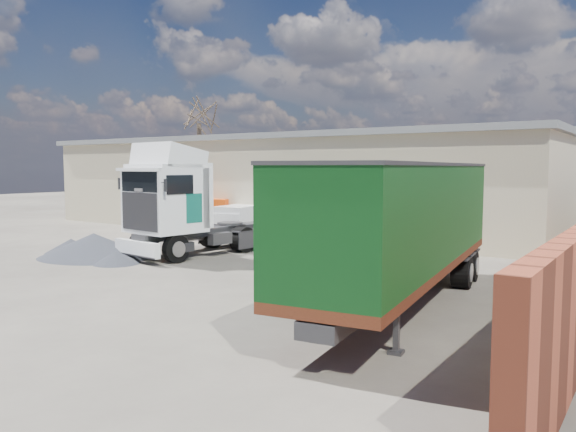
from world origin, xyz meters
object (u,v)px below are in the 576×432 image
Objects in this scene: panel_van at (244,220)px; orange_skip at (206,218)px; bare_tree at (199,111)px; tractor_unit at (183,209)px; box_trailer at (405,220)px.

orange_skip reaches higher than panel_van.
bare_tree is 17.94m from panel_van.
bare_tree is 23.00m from tractor_unit.
tractor_unit is 10.96m from box_trailer.
bare_tree is 2.76× the size of orange_skip.
tractor_unit is 1.66× the size of panel_van.
tractor_unit is 2.02× the size of orange_skip.
tractor_unit is at bearing -73.62° from orange_skip.
panel_van is at bearing -23.98° from orange_skip.
tractor_unit is (14.69, -16.65, -6.02)m from bare_tree.
box_trailer is 17.93m from orange_skip.
box_trailer is 2.68× the size of panel_van.
panel_van is at bearing 136.63° from box_trailer.
orange_skip is (-4.69, 6.45, -1.08)m from tractor_unit.
tractor_unit is at bearing -48.58° from bare_tree.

